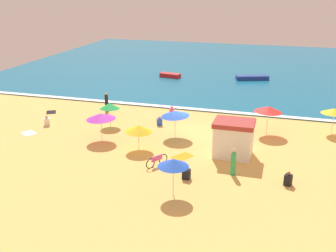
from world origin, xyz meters
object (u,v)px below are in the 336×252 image
Objects in this scene: parked_bicycle at (157,161)px; beachgoer_1 at (186,173)px; beach_umbrella_5 at (268,109)px; beachgoer_3 at (107,102)px; beach_umbrella_0 at (110,106)px; beach_umbrella_6 at (173,163)px; beachgoer_4 at (288,179)px; beach_umbrella_1 at (138,128)px; beachgoer_0 at (47,121)px; small_boat_0 at (170,75)px; lifeguard_cabana at (233,138)px; beach_umbrella_3 at (101,116)px; beach_umbrella_4 at (175,113)px; beachgoer_6 at (233,162)px; beach_umbrella_2 at (334,111)px; beachgoer_7 at (172,111)px; small_boat_1 at (252,78)px; beachgoer_2 at (160,121)px.

parked_bicycle is 2.64m from beachgoer_1.
beachgoer_3 is (-14.85, 1.85, -1.20)m from beach_umbrella_5.
beach_umbrella_6 is (8.34, -9.91, 0.27)m from beach_umbrella_0.
beachgoer_4 is at bearing -25.11° from beach_umbrella_0.
beach_umbrella_5 is (12.87, 1.76, 0.32)m from beach_umbrella_0.
beachgoer_0 is (-9.34, 2.70, -1.26)m from beach_umbrella_1.
beachgoer_1 is at bearing -42.17° from beach_umbrella_0.
beach_umbrella_0 is 2.38× the size of beachgoer_1.
beachgoer_3 is 15.24m from small_boat_0.
lifeguard_cabana is 0.99× the size of beach_umbrella_3.
beach_umbrella_4 is (5.25, 2.26, 0.01)m from beach_umbrella_3.
beachgoer_3 is at bearing 111.56° from beach_umbrella_3.
beachgoer_3 is at bearing 57.56° from beachgoer_0.
beachgoer_6 is (16.49, -4.93, 0.50)m from beachgoer_0.
beach_umbrella_5 is at bearing -162.20° from beach_umbrella_2.
beach_umbrella_2 is at bearing -4.13° from beachgoer_7.
small_boat_1 is (5.88, 24.50, -1.26)m from beach_umbrella_1.
beachgoer_4 reaches higher than beachgoer_0.
parked_bicycle is 0.58× the size of small_boat_0.
small_boat_1 is (11.99, 16.70, -0.51)m from beachgoer_3.
beachgoer_3 is at bearing 132.84° from beachgoer_1.
small_boat_1 is (10.12, 1.59, 0.01)m from small_boat_0.
beach_umbrella_0 is 13.00m from beach_umbrella_5.
beach_umbrella_3 reaches higher than beachgoer_7.
beach_umbrella_5 is (-5.05, -1.62, 0.19)m from beach_umbrella_2.
beachgoer_7 is at bearing -110.10° from small_boat_1.
small_boat_1 is at bearing 98.77° from beach_umbrella_5.
beach_umbrella_3 is (-3.41, 0.97, 0.29)m from beach_umbrella_1.
beach_umbrella_2 is 3.44× the size of beachgoer_1.
beach_umbrella_6 is at bearing -52.67° from beachgoer_3.
beach_umbrella_6 reaches higher than small_boat_1.
beach_umbrella_3 is 13.13m from beach_umbrella_5.
beachgoer_2 reaches higher than parked_bicycle.
beach_umbrella_6 is (4.21, -5.73, 0.40)m from beach_umbrella_1.
beach_umbrella_3 is 11.08m from beachgoer_6.
parked_bicycle is at bearing -97.95° from small_boat_1.
beach_umbrella_5 is at bearing 78.96° from beachgoer_6.
parked_bicycle is (0.29, -5.58, -1.53)m from beach_umbrella_4.
beach_umbrella_5 is at bearing 7.80° from beach_umbrella_0.
beach_umbrella_3 is at bearing -77.33° from beach_umbrella_0.
beach_umbrella_4 is at bearing -9.04° from beach_umbrella_0.
beach_umbrella_2 is 5.30m from beach_umbrella_5.
beach_umbrella_2 reaches higher than beachgoer_2.
beach_umbrella_4 reaches higher than beach_umbrella_2.
beach_umbrella_6 reaches higher than beachgoer_0.
lifeguard_cabana is 1.03× the size of small_boat_0.
beach_umbrella_0 reaches higher than beachgoer_4.
beach_umbrella_4 is at bearing 60.35° from beach_umbrella_1.
beach_umbrella_6 reaches higher than parked_bicycle.
beach_umbrella_3 is 10.15m from beach_umbrella_6.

